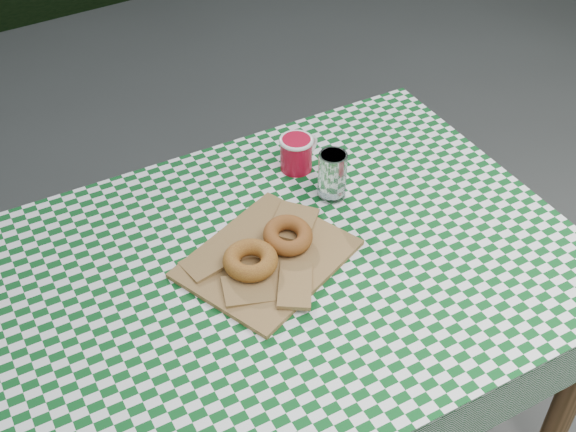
% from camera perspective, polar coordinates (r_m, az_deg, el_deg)
% --- Properties ---
extents(ground, '(60.00, 60.00, 0.00)m').
position_cam_1_polar(ground, '(2.18, 1.15, -16.24)').
color(ground, '#52524D').
rests_on(ground, ground).
extents(table, '(1.36, 0.94, 0.75)m').
position_cam_1_polar(table, '(1.81, -1.69, -12.84)').
color(table, brown).
rests_on(table, ground).
extents(tablecloth, '(1.38, 0.96, 0.01)m').
position_cam_1_polar(tablecloth, '(1.52, -1.97, -4.46)').
color(tablecloth, '#0B4919').
rests_on(tablecloth, table).
extents(paper_bag, '(0.40, 0.36, 0.02)m').
position_cam_1_polar(paper_bag, '(1.53, -1.61, -3.23)').
color(paper_bag, olive).
rests_on(paper_bag, tablecloth).
extents(bagel_front, '(0.13, 0.13, 0.04)m').
position_cam_1_polar(bagel_front, '(1.49, -2.92, -3.43)').
color(bagel_front, '#A16D21').
rests_on(bagel_front, paper_bag).
extents(bagel_back, '(0.11, 0.11, 0.03)m').
position_cam_1_polar(bagel_back, '(1.54, -0.01, -1.50)').
color(bagel_back, brown).
rests_on(bagel_back, paper_bag).
extents(coffee_mug, '(0.19, 0.19, 0.09)m').
position_cam_1_polar(coffee_mug, '(1.75, 0.64, 4.82)').
color(coffee_mug, '#AD0B24').
rests_on(coffee_mug, tablecloth).
extents(drinking_glass, '(0.08, 0.08, 0.12)m').
position_cam_1_polar(drinking_glass, '(1.66, 3.44, 3.13)').
color(drinking_glass, white).
rests_on(drinking_glass, tablecloth).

